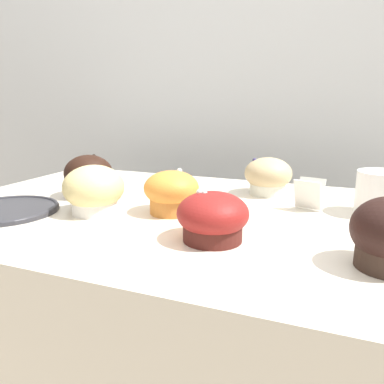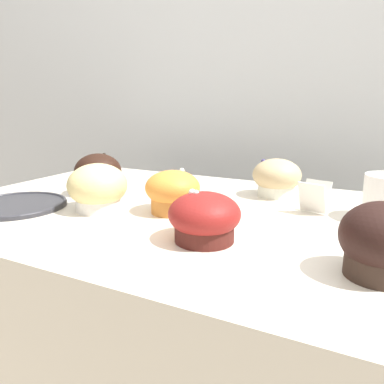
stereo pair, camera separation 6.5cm
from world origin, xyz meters
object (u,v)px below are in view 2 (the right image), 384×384
muffin_front_center (98,188)px  muffin_front_right (204,218)px  muffin_front_left (173,191)px  muffin_back_center (98,175)px  muffin_back_left (277,178)px  serving_plate (16,205)px  muffin_back_right (382,242)px

muffin_front_center → muffin_front_right: 0.26m
muffin_front_left → muffin_back_center: (-0.22, 0.05, 0.00)m
muffin_front_left → muffin_front_center: bearing=-158.1°
muffin_back_left → muffin_back_center: muffin_back_center is taller
muffin_front_left → muffin_front_right: (0.12, -0.11, -0.00)m
muffin_front_center → muffin_back_left: 0.38m
muffin_front_center → muffin_front_right: bearing=-12.2°
muffin_front_left → muffin_back_center: 0.23m
muffin_front_right → serving_plate: bearing=-179.4°
muffin_front_center → serving_plate: muffin_front_center is taller
muffin_back_right → muffin_front_left: size_ratio=0.96×
muffin_front_left → muffin_back_center: size_ratio=0.99×
muffin_back_right → muffin_back_center: size_ratio=0.95×
muffin_front_left → muffin_front_right: muffin_front_left is taller
muffin_back_right → serving_plate: (-0.65, 0.01, -0.04)m
muffin_front_center → muffin_front_left: 0.14m
muffin_back_left → muffin_back_center: bearing=-155.8°
muffin_back_left → muffin_front_right: bearing=-94.1°
muffin_front_center → muffin_back_left: size_ratio=1.07×
muffin_front_left → muffin_front_right: size_ratio=0.95×
muffin_front_center → muffin_back_center: bearing=130.6°
muffin_front_center → muffin_back_center: size_ratio=1.08×
muffin_front_center → muffin_front_left: size_ratio=1.10×
muffin_back_left → serving_plate: 0.55m
muffin_back_left → muffin_back_center: (-0.36, -0.16, 0.00)m
muffin_back_right → muffin_front_right: muffin_back_right is taller
muffin_front_center → muffin_back_left: muffin_front_center is taller
muffin_front_right → muffin_back_center: muffin_back_center is taller
muffin_back_left → muffin_front_left: bearing=-123.5°
muffin_back_center → muffin_front_right: bearing=-24.9°
muffin_back_left → muffin_front_right: size_ratio=0.97×
muffin_front_center → muffin_back_right: muffin_back_right is taller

